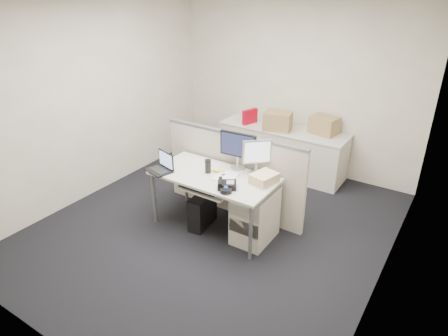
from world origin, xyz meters
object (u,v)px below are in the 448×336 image
Objects in this scene: monitor_main at (238,151)px; desk_phone at (227,185)px; laptop at (158,163)px; desk at (214,180)px.

monitor_main is 0.56m from desk_phone.
laptop is 0.93m from desk_phone.
monitor_main reaches higher than laptop.
monitor_main is at bearing 76.80° from desk_phone.
monitor_main is at bearing 54.02° from laptop.
desk_phone is (0.16, -0.50, -0.20)m from monitor_main.
desk_phone is at bearing -75.86° from monitor_main.
desk is 0.46m from monitor_main.
desk is at bearing 117.82° from desk_phone.
laptop reaches higher than desk.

